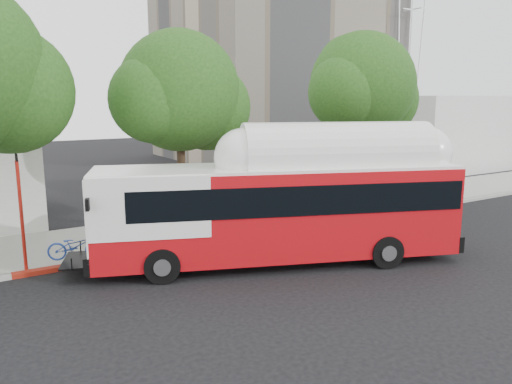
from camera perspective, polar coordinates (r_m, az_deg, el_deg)
ground at (r=17.44m, az=2.74°, el=-8.82°), size 120.00×120.00×0.00m
sidewalk at (r=22.84m, az=-6.51°, el=-3.96°), size 60.00×5.00×0.15m
curb_strip at (r=20.60m, az=-3.42°, el=-5.54°), size 60.00×0.30×0.15m
red_curb_segment at (r=19.42m, az=-11.29°, el=-6.72°), size 10.00×0.32×0.16m
street_tree_mid at (r=21.46m, az=-7.80°, el=10.81°), size 5.75×5.00×8.62m
street_tree_right at (r=26.99m, az=12.63°, el=11.34°), size 6.21×5.40×9.18m
horizon_block at (r=49.26m, az=21.55°, el=6.65°), size 20.00×12.00×6.00m
transit_bus at (r=17.64m, az=2.88°, el=-2.25°), size 13.54×6.99×4.02m
signal_pole at (r=18.17m, az=-25.24°, el=-2.23°), size 0.12×0.38×4.06m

